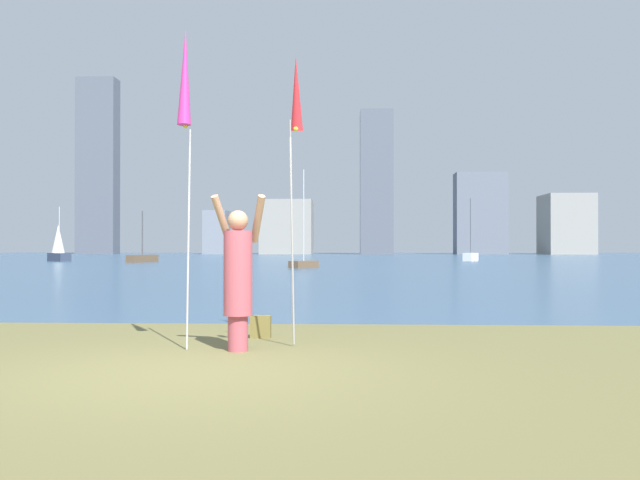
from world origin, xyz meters
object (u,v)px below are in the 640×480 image
Objects in this scene: bag at (261,327)px; sailboat_4 at (471,256)px; sailboat_0 at (304,263)px; sailboat_6 at (142,258)px; kite_flag_left at (185,84)px; kite_flag_right at (296,102)px; sailboat_5 at (59,245)px; person at (238,274)px.

sailboat_4 is (10.91, 48.58, 0.22)m from bag.
sailboat_0 is 1.42× the size of sailboat_6.
bag is at bearing -102.65° from sailboat_4.
kite_flag_left is 12.78× the size of bag.
sailboat_6 is at bearing 109.21° from kite_flag_right.
sailboat_0 reaches higher than kite_flag_left.
bag is 0.08× the size of sailboat_6.
bag is 0.07× the size of sailboat_5.
sailboat_0 reaches higher than sailboat_5.
bag is at bearing 139.33° from kite_flag_right.
kite_flag_left is at bearing -88.64° from sailboat_0.
kite_flag_left is (-0.62, -0.04, 2.22)m from person.
kite_flag_left is 51.22m from sailboat_4.
person is 6.18× the size of bag.
kite_flag_left is 1.47m from kite_flag_right.
sailboat_0 is (-1.36, 30.77, -0.61)m from person.
person is 0.36× the size of sailboat_4.
person is 2.38m from kite_flag_right.
sailboat_5 is (-22.60, 45.87, -1.79)m from kite_flag_right.
person is 0.42× the size of sailboat_5.
kite_flag_left is 45.97m from sailboat_6.
kite_flag_left is 30.96m from sailboat_0.
person is 46.03m from sailboat_6.
kite_flag_right reaches higher than bag.
bag is at bearing 59.21° from kite_flag_left.
person is 2.31m from kite_flag_left.
kite_flag_left is at bearing -120.79° from bag.
sailboat_4 is at bearing 58.14° from person.
kite_flag_left is at bearing -72.58° from sailboat_6.
kite_flag_left reaches higher than kite_flag_right.
bag is (0.11, 1.19, -0.75)m from person.
sailboat_4 is at bearing 76.85° from kite_flag_left.
sailboat_5 reaches higher than sailboat_6.
sailboat_4 is at bearing 56.91° from sailboat_0.
sailboat_6 is at bearing -166.63° from sailboat_4.
sailboat_5 is at bearing 114.59° from kite_flag_left.
sailboat_0 is at bearing -44.91° from sailboat_6.
sailboat_4 is 1.33× the size of sailboat_6.
sailboat_5 is (-22.09, 45.43, 1.14)m from bag.
bag is (0.73, 1.23, -2.98)m from kite_flag_left.
kite_flag_right is (1.24, 0.79, -0.05)m from kite_flag_left.
sailboat_6 reaches higher than kite_flag_right.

